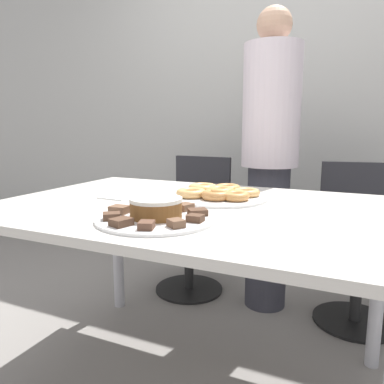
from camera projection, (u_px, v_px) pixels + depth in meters
The scene contains 26 objects.
wall_back at pixel (282, 94), 2.79m from camera, with size 8.00×0.05×2.60m.
table at pixel (191, 227), 1.44m from camera, with size 1.49×1.04×0.77m.
person_standing at pixel (270, 155), 2.12m from camera, with size 0.32×0.32×1.70m.
office_chair_left at pixel (193, 228), 2.46m from camera, with size 0.45×0.45×0.87m.
office_chair_right at pixel (358, 249), 2.05m from camera, with size 0.51×0.51×0.87m.
plate_cake at pixel (156, 219), 1.19m from camera, with size 0.38×0.38×0.01m.
plate_donuts at pixel (220, 198), 1.54m from camera, with size 0.39×0.39×0.01m.
frosted_cake at pixel (156, 207), 1.18m from camera, with size 0.17×0.17×0.06m.
lamington_0 at pixel (163, 204), 1.32m from camera, with size 0.05×0.06×0.03m.
lamington_1 at pixel (139, 206), 1.30m from camera, with size 0.06×0.06×0.02m.
lamington_2 at pixel (119, 210), 1.24m from camera, with size 0.06×0.05×0.03m.
lamington_3 at pixel (112, 216), 1.16m from camera, with size 0.07×0.07×0.02m.
lamington_4 at pixel (121, 222), 1.08m from camera, with size 0.06×0.07×0.02m.
lamington_5 at pixel (146, 225), 1.05m from camera, with size 0.06×0.06×0.02m.
lamington_6 at pixel (176, 223), 1.07m from camera, with size 0.06×0.06×0.02m.
lamington_7 at pixel (195, 218), 1.13m from camera, with size 0.05×0.04×0.02m.
lamington_8 at pixel (198, 212), 1.21m from camera, with size 0.08×0.08×0.02m.
lamington_9 at pixel (185, 207), 1.29m from camera, with size 0.06×0.06×0.02m.
donut_0 at pixel (220, 192), 1.53m from camera, with size 0.12×0.12×0.04m.
donut_1 at pixel (216, 195), 1.47m from camera, with size 0.12×0.12×0.04m.
donut_2 at pixel (236, 196), 1.46m from camera, with size 0.11×0.11×0.03m.
donut_3 at pixel (246, 192), 1.55m from camera, with size 0.11×0.11×0.03m.
donut_4 at pixel (228, 189), 1.62m from camera, with size 0.11×0.11×0.04m.
donut_5 at pixel (203, 188), 1.61m from camera, with size 0.13×0.13×0.04m.
donut_6 at pixel (191, 193), 1.52m from camera, with size 0.12×0.12×0.03m.
napkin at pixel (117, 197), 1.56m from camera, with size 0.13×0.11×0.01m.
Camera 1 is at (0.58, -1.27, 1.07)m, focal length 35.00 mm.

